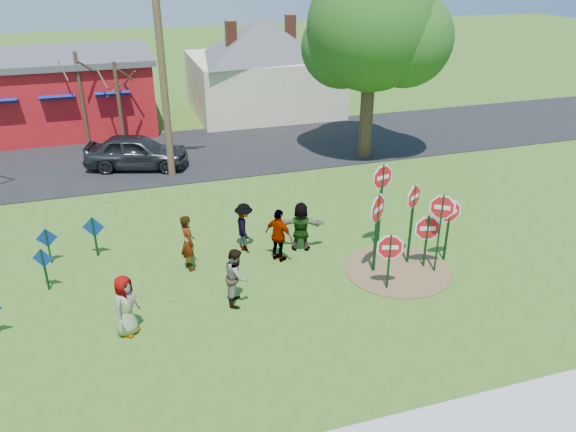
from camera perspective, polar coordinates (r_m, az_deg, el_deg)
name	(u,v)px	position (r m, az deg, el deg)	size (l,w,h in m)	color
ground	(244,277)	(16.72, -4.45, -6.18)	(120.00, 120.00, 0.00)	#33621C
road	(187,154)	(27.04, -10.19, 6.24)	(120.00, 7.50, 0.04)	black
dirt_patch	(397,269)	(17.32, 11.04, -5.34)	(3.20, 3.20, 0.03)	brown
red_building	(63,91)	(32.71, -21.92, 11.73)	(9.40, 7.69, 3.90)	#A5101B
cream_house	(263,61)	(33.55, -2.60, 15.46)	(9.40, 9.40, 6.50)	beige
stop_sign_a	(390,251)	(15.77, 10.31, -3.49)	(0.99, 0.31, 1.85)	#0D3317
stop_sign_b	(382,186)	(17.48, 9.52, 3.07)	(1.04, 0.31, 3.01)	#0D3317
stop_sign_c	(441,216)	(16.66, 15.31, 0.00)	(0.86, 0.56, 2.62)	#0D3317
stop_sign_d	(413,204)	(16.88, 12.60, 1.15)	(0.87, 0.53, 2.72)	#0D3317
stop_sign_e	(427,231)	(17.10, 13.96, -1.53)	(1.02, 0.32, 1.84)	#0D3317
stop_sign_f	(449,216)	(17.54, 16.08, 0.01)	(0.99, 0.07, 2.14)	#0D3317
stop_sign_g	(377,216)	(16.28, 9.06, -0.03)	(0.94, 0.74, 2.65)	#0D3317
blue_diamond_b	(44,264)	(17.07, -23.55, -4.53)	(0.56, 0.25, 1.32)	#0D3317
blue_diamond_c	(48,242)	(18.52, -23.24, -2.45)	(0.62, 0.06, 1.18)	#0D3317
blue_diamond_d	(94,232)	(18.37, -19.09, -1.56)	(0.66, 0.21, 1.35)	#0D3317
person_a	(126,306)	(14.56, -16.17, -8.73)	(0.80, 0.52, 1.63)	#3D4193
person_b	(188,242)	(16.93, -10.13, -2.66)	(0.64, 0.42, 1.76)	#247B72
person_c	(236,276)	(15.21, -5.26, -6.11)	(0.79, 0.62, 1.63)	#9A5242
person_d	(244,227)	(17.84, -4.48, -1.11)	(1.02, 0.59, 1.58)	#303035
person_e	(279,236)	(17.11, -0.93, -2.00)	(1.01, 0.42, 1.72)	#563060
person_f	(301,226)	(17.77, 1.32, -1.07)	(1.51, 0.48, 1.63)	#1E4A33
suv	(137,152)	(25.43, -15.13, 6.34)	(1.77, 4.39, 1.50)	#2C2C30
utility_pole	(161,53)	(23.26, -12.81, 15.85)	(2.36, 0.53, 9.69)	#4C3823
leafy_tree	(374,33)	(25.28, 8.78, 17.92)	(6.06, 5.53, 8.61)	#382819
bare_tree_east	(80,86)	(29.01, -20.39, 12.31)	(1.80, 1.80, 4.48)	#382819
bare_tree_extra	(118,93)	(28.30, -16.92, 11.91)	(1.80, 1.80, 4.05)	#382819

